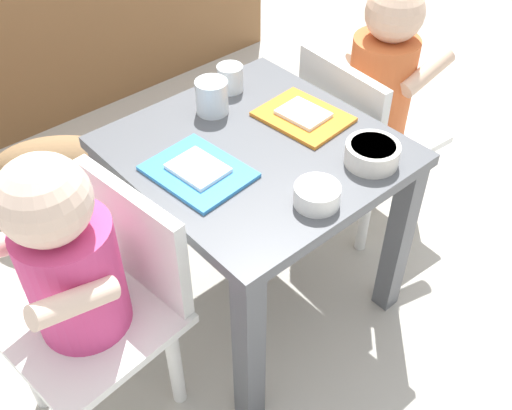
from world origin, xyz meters
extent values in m
plane|color=#B2ADA3|center=(0.00, 0.00, 0.00)|extent=(7.00, 7.00, 0.00)
cube|color=#515459|center=(0.00, 0.00, 0.43)|extent=(0.49, 0.51, 0.03)
cube|color=#515459|center=(-0.22, -0.23, 0.21)|extent=(0.04, 0.04, 0.42)
cube|color=#515459|center=(0.22, -0.23, 0.21)|extent=(0.04, 0.04, 0.42)
cube|color=#515459|center=(-0.22, 0.23, 0.21)|extent=(0.04, 0.04, 0.42)
cube|color=#515459|center=(0.22, 0.23, 0.21)|extent=(0.04, 0.04, 0.42)
cube|color=white|center=(-0.42, -0.02, 0.27)|extent=(0.31, 0.31, 0.02)
cube|color=white|center=(-0.29, 0.00, 0.39)|extent=(0.05, 0.27, 0.22)
cylinder|color=#D83F7F|center=(-0.42, -0.02, 0.39)|extent=(0.16, 0.16, 0.23)
sphere|color=beige|center=(-0.43, -0.02, 0.57)|extent=(0.14, 0.14, 0.14)
cylinder|color=white|center=(-0.53, 0.07, 0.13)|extent=(0.03, 0.03, 0.26)
cylinder|color=white|center=(-0.33, 0.09, 0.13)|extent=(0.03, 0.03, 0.26)
cylinder|color=white|center=(-0.31, -0.11, 0.13)|extent=(0.03, 0.03, 0.26)
cylinder|color=beige|center=(-0.47, 0.07, 0.45)|extent=(0.15, 0.05, 0.09)
cylinder|color=beige|center=(-0.46, -0.11, 0.45)|extent=(0.15, 0.05, 0.09)
cube|color=white|center=(0.42, 0.03, 0.27)|extent=(0.30, 0.30, 0.02)
cube|color=white|center=(0.29, 0.04, 0.39)|extent=(0.04, 0.27, 0.22)
cylinder|color=#D86633|center=(0.42, 0.03, 0.40)|extent=(0.15, 0.15, 0.25)
sphere|color=beige|center=(0.43, 0.03, 0.58)|extent=(0.13, 0.13, 0.13)
cylinder|color=white|center=(0.51, -0.08, 0.13)|extent=(0.03, 0.03, 0.26)
cylinder|color=white|center=(0.52, 0.12, 0.13)|extent=(0.03, 0.03, 0.26)
cylinder|color=white|center=(0.31, -0.07, 0.13)|extent=(0.03, 0.03, 0.26)
cylinder|color=white|center=(0.32, 0.13, 0.13)|extent=(0.03, 0.03, 0.26)
cylinder|color=beige|center=(0.46, -0.06, 0.46)|extent=(0.15, 0.05, 0.09)
cylinder|color=beige|center=(0.47, 0.11, 0.46)|extent=(0.15, 0.05, 0.09)
ellipsoid|color=olive|center=(-0.20, 0.53, 0.18)|extent=(0.38, 0.33, 0.16)
sphere|color=olive|center=(-0.04, 0.42, 0.22)|extent=(0.14, 0.14, 0.14)
sphere|color=black|center=(0.00, 0.39, 0.22)|extent=(0.06, 0.06, 0.06)
torus|color=green|center=(-0.07, 0.44, 0.21)|extent=(0.09, 0.11, 0.12)
cylinder|color=olive|center=(-0.15, 0.44, 0.06)|extent=(0.04, 0.04, 0.11)
cylinder|color=olive|center=(-0.10, 0.52, 0.06)|extent=(0.04, 0.04, 0.11)
cylinder|color=olive|center=(-0.31, 0.55, 0.06)|extent=(0.04, 0.04, 0.11)
cylinder|color=olive|center=(-0.25, 0.63, 0.06)|extent=(0.04, 0.04, 0.11)
cube|color=#388CD8|center=(-0.14, 0.01, 0.45)|extent=(0.16, 0.20, 0.01)
cube|color=white|center=(-0.14, 0.01, 0.46)|extent=(0.09, 0.11, 0.01)
cube|color=orange|center=(0.14, 0.01, 0.45)|extent=(0.15, 0.19, 0.01)
cube|color=white|center=(0.14, 0.01, 0.46)|extent=(0.08, 0.10, 0.01)
cylinder|color=white|center=(0.01, 0.15, 0.48)|extent=(0.07, 0.07, 0.07)
cylinder|color=silver|center=(0.01, 0.15, 0.46)|extent=(0.06, 0.06, 0.03)
cylinder|color=white|center=(0.09, 0.19, 0.48)|extent=(0.06, 0.06, 0.06)
cylinder|color=silver|center=(0.09, 0.19, 0.46)|extent=(0.05, 0.05, 0.03)
cylinder|color=white|center=(-0.03, -0.19, 0.47)|extent=(0.08, 0.08, 0.04)
cylinder|color=#D84C33|center=(-0.03, -0.19, 0.48)|extent=(0.07, 0.07, 0.01)
cylinder|color=silver|center=(0.13, -0.18, 0.47)|extent=(0.10, 0.10, 0.04)
cylinder|color=#4C8C33|center=(0.13, -0.18, 0.48)|extent=(0.08, 0.08, 0.01)
camera|label=1|loc=(-0.62, -0.70, 1.14)|focal=41.85mm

